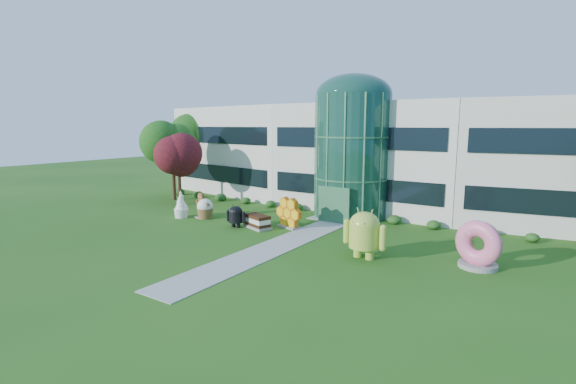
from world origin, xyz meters
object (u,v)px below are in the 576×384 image
Objects in this scene: android_green at (364,231)px; android_black at (236,215)px; donut at (479,244)px; gingerbread at (201,205)px.

android_green reaches higher than android_black.
donut is (16.37, 0.44, 0.35)m from android_black.
android_black is 0.82× the size of gingerbread.
android_green is 1.22× the size of donut.
android_black is at bearing 5.33° from gingerbread.
donut is at bearing -5.30° from android_black.
gingerbread reaches higher than android_black.
android_green is 1.68× the size of android_black.
gingerbread is at bearing 162.19° from android_black.
android_green reaches higher than gingerbread.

